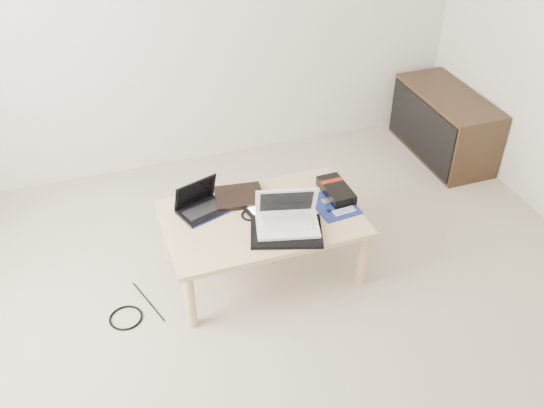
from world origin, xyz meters
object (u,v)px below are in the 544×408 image
object	(u,v)px
media_cabinet	(443,125)
gpu_box	(336,190)
netbook	(200,205)
coffee_table	(262,223)
white_laptop	(287,217)

from	to	relation	value
media_cabinet	gpu_box	distance (m)	1.46
media_cabinet	netbook	distance (m)	2.14
coffee_table	netbook	bearing A→B (deg)	151.94
gpu_box	white_laptop	bearing A→B (deg)	-153.22
coffee_table	white_laptop	xyz separation A→B (m)	(0.10, -0.13, 0.12)
white_laptop	gpu_box	bearing A→B (deg)	26.78
gpu_box	media_cabinet	bearing A→B (deg)	31.55
white_laptop	media_cabinet	bearing A→B (deg)	30.46
coffee_table	netbook	size ratio (longest dim) A/B	3.53
coffee_table	media_cabinet	bearing A→B (deg)	25.46
coffee_table	media_cabinet	xyz separation A→B (m)	(1.71, 0.82, -0.10)
coffee_table	white_laptop	distance (m)	0.20
netbook	gpu_box	world-z (taller)	netbook
coffee_table	gpu_box	world-z (taller)	gpu_box
white_laptop	netbook	bearing A→B (deg)	144.13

